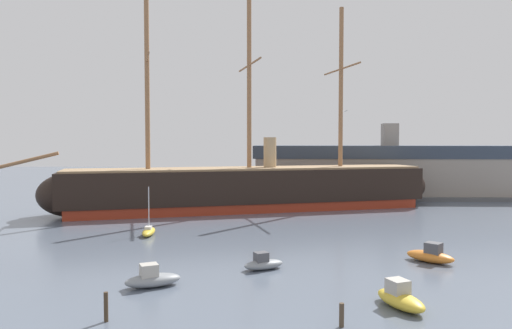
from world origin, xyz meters
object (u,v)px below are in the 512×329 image
object	(u,v)px
motorboat_foreground_left	(152,279)
mooring_piling_nearest	(106,307)
tall_ship	(249,188)
motorboat_near_centre	(263,263)
dockside_warehouse_right	(383,171)
mooring_piling_left_pair	(342,315)
dinghy_distant_centre	(294,204)
motorboat_mid_right	(431,255)
sailboat_alongside_bow	(149,231)
seagull_in_flight	(345,111)
motorboat_foreground_right	(400,298)

from	to	relation	value
motorboat_foreground_left	mooring_piling_nearest	bearing A→B (deg)	-98.24
tall_ship	motorboat_foreground_left	bearing A→B (deg)	-97.26
motorboat_near_centre	dockside_warehouse_right	size ratio (longest dim) A/B	0.07
mooring_piling_nearest	mooring_piling_left_pair	size ratio (longest dim) A/B	1.28
dinghy_distant_centre	tall_ship	bearing A→B (deg)	-144.58
motorboat_mid_right	sailboat_alongside_bow	distance (m)	34.06
motorboat_mid_right	mooring_piling_nearest	size ratio (longest dim) A/B	2.46
sailboat_alongside_bow	dinghy_distant_centre	size ratio (longest dim) A/B	2.34
tall_ship	mooring_piling_nearest	xyz separation A→B (m)	(-6.79, -52.27, -2.96)
mooring_piling_left_pair	dockside_warehouse_right	distance (m)	77.11
motorboat_near_centre	dinghy_distant_centre	world-z (taller)	motorboat_near_centre
motorboat_mid_right	dinghy_distant_centre	xyz separation A→B (m)	(-11.82, 41.30, -0.39)
sailboat_alongside_bow	mooring_piling_left_pair	bearing A→B (deg)	-55.23
motorboat_mid_right	motorboat_near_centre	bearing A→B (deg)	-168.68
motorboat_foreground_left	mooring_piling_nearest	world-z (taller)	mooring_piling_nearest
motorboat_foreground_left	sailboat_alongside_bow	bearing A→B (deg)	105.66
motorboat_near_centre	motorboat_mid_right	xyz separation A→B (m)	(16.60, 3.32, 0.13)
dinghy_distant_centre	seagull_in_flight	bearing A→B (deg)	-79.92
dinghy_distant_centre	seagull_in_flight	distance (m)	32.88
sailboat_alongside_bow	mooring_piling_left_pair	xyz separation A→B (m)	(20.49, -29.52, 0.26)
tall_ship	sailboat_alongside_bow	size ratio (longest dim) A/B	11.78
motorboat_foreground_right	motorboat_near_centre	distance (m)	14.20
motorboat_foreground_right	mooring_piling_left_pair	distance (m)	6.08
dockside_warehouse_right	mooring_piling_nearest	bearing A→B (deg)	-115.21
motorboat_foreground_right	dockside_warehouse_right	world-z (taller)	dockside_warehouse_right
motorboat_mid_right	mooring_piling_left_pair	bearing A→B (deg)	-123.29
motorboat_mid_right	mooring_piling_left_pair	size ratio (longest dim) A/B	3.16
tall_ship	mooring_piling_nearest	size ratio (longest dim) A/B	36.69
seagull_in_flight	motorboat_foreground_left	bearing A→B (deg)	-130.90
motorboat_mid_right	dockside_warehouse_right	world-z (taller)	dockside_warehouse_right
seagull_in_flight	tall_ship	bearing A→B (deg)	120.24
motorboat_foreground_right	dockside_warehouse_right	xyz separation A→B (m)	(14.62, 70.69, 4.86)
motorboat_foreground_left	seagull_in_flight	xyz separation A→B (m)	(18.92, 21.84, 15.18)
motorboat_foreground_right	seagull_in_flight	size ratio (longest dim) A/B	4.90
motorboat_foreground_left	seagull_in_flight	distance (m)	32.64
motorboat_foreground_right	motorboat_near_centre	world-z (taller)	motorboat_foreground_right
mooring_piling_nearest	mooring_piling_left_pair	bearing A→B (deg)	-1.06
tall_ship	motorboat_mid_right	xyz separation A→B (m)	(19.99, -35.49, -3.25)
tall_ship	motorboat_foreground_right	xyz separation A→B (m)	(13.53, -48.75, -3.26)
motorboat_foreground_right	motorboat_mid_right	bearing A→B (deg)	64.02
mooring_piling_left_pair	motorboat_near_centre	bearing A→B (deg)	111.44
dinghy_distant_centre	dockside_warehouse_right	bearing A→B (deg)	38.91
dinghy_distant_centre	mooring_piling_nearest	xyz separation A→B (m)	(-14.97, -58.08, 0.69)
motorboat_foreground_left	seagull_in_flight	world-z (taller)	seagull_in_flight
dockside_warehouse_right	seagull_in_flight	size ratio (longest dim) A/B	57.95
motorboat_foreground_left	motorboat_foreground_right	bearing A→B (deg)	-12.35
tall_ship	motorboat_foreground_left	distance (m)	45.03
motorboat_foreground_right	motorboat_foreground_left	bearing A→B (deg)	167.65
dockside_warehouse_right	motorboat_mid_right	bearing A→B (deg)	-98.08
tall_ship	dinghy_distant_centre	bearing A→B (deg)	35.42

